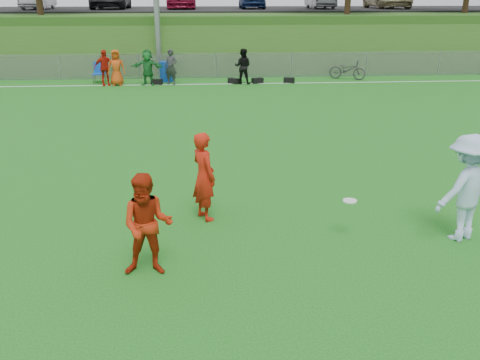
{
  "coord_description": "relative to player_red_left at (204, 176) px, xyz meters",
  "views": [
    {
      "loc": [
        -0.92,
        -8.27,
        4.31
      ],
      "look_at": [
        -0.25,
        0.5,
        1.19
      ],
      "focal_mm": 40.0,
      "sensor_mm": 36.0,
      "label": 1
    }
  ],
  "objects": [
    {
      "name": "frisbee",
      "position": [
        2.62,
        -1.11,
        -0.15
      ],
      "size": [
        0.25,
        0.25,
        0.02
      ],
      "color": "silver",
      "rests_on": "ground"
    },
    {
      "name": "camp_chair",
      "position": [
        -4.98,
        17.19,
        -0.59
      ],
      "size": [
        0.57,
        0.58,
        1.01
      ],
      "rotation": [
        0.0,
        0.0,
        -0.01
      ],
      "color": "#1049B1",
      "rests_on": "ground"
    },
    {
      "name": "fence",
      "position": [
        0.87,
        18.37,
        -0.24
      ],
      "size": [
        58.0,
        0.06,
        1.3
      ],
      "color": "gray",
      "rests_on": "ground"
    },
    {
      "name": "parking_lot",
      "position": [
        0.87,
        31.37,
        2.16
      ],
      "size": [
        120.0,
        12.0,
        0.1
      ],
      "primitive_type": "cube",
      "color": "black",
      "rests_on": "berm"
    },
    {
      "name": "berm",
      "position": [
        0.87,
        29.37,
        0.61
      ],
      "size": [
        120.0,
        18.0,
        3.0
      ],
      "primitive_type": "cube",
      "color": "#2D5217",
      "rests_on": "ground"
    },
    {
      "name": "player_red_left",
      "position": [
        0.0,
        0.0,
        0.0
      ],
      "size": [
        0.69,
        0.77,
        1.77
      ],
      "primitive_type": "imported",
      "rotation": [
        0.0,
        0.0,
        2.08
      ],
      "color": "red",
      "rests_on": "ground"
    },
    {
      "name": "player_red_center",
      "position": [
        -0.91,
        -2.15,
        -0.04
      ],
      "size": [
        0.85,
        0.68,
        1.69
      ],
      "primitive_type": "imported",
      "rotation": [
        0.0,
        0.0,
        -0.05
      ],
      "color": "#AF250C",
      "rests_on": "ground"
    },
    {
      "name": "player_blue",
      "position": [
        4.66,
        -1.28,
        0.1
      ],
      "size": [
        1.46,
        1.2,
        1.97
      ],
      "primitive_type": "imported",
      "rotation": [
        0.0,
        0.0,
        3.57
      ],
      "color": "#ABC9EE",
      "rests_on": "ground"
    },
    {
      "name": "spectator_row",
      "position": [
        -2.0,
        16.37,
        -0.04
      ],
      "size": [
        7.66,
        0.83,
        1.69
      ],
      "color": "#B81B0C",
      "rests_on": "ground"
    },
    {
      "name": "recycling_bin",
      "position": [
        -1.67,
        17.37,
        -0.39
      ],
      "size": [
        0.73,
        0.73,
        0.99
      ],
      "primitive_type": "cylinder",
      "rotation": [
        0.0,
        0.0,
        0.11
      ],
      "color": "#0E3AA0",
      "rests_on": "ground"
    },
    {
      "name": "ground",
      "position": [
        0.87,
        -1.63,
        -0.89
      ],
      "size": [
        120.0,
        120.0,
        0.0
      ],
      "primitive_type": "plane",
      "color": "#145F15",
      "rests_on": "ground"
    },
    {
      "name": "gear_bags",
      "position": [
        1.7,
        16.47,
        -0.76
      ],
      "size": [
        7.1,
        0.57,
        0.26
      ],
      "color": "black",
      "rests_on": "ground"
    },
    {
      "name": "bicycle",
      "position": [
        7.58,
        17.37,
        -0.39
      ],
      "size": [
        1.96,
        1.48,
        0.99
      ],
      "primitive_type": "imported",
      "rotation": [
        0.0,
        0.0,
        1.07
      ],
      "color": "#2A2A2D",
      "rests_on": "ground"
    },
    {
      "name": "sideline_far",
      "position": [
        0.87,
        16.37,
        -0.88
      ],
      "size": [
        60.0,
        0.1,
        0.01
      ],
      "primitive_type": "cube",
      "color": "white",
      "rests_on": "ground"
    }
  ]
}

